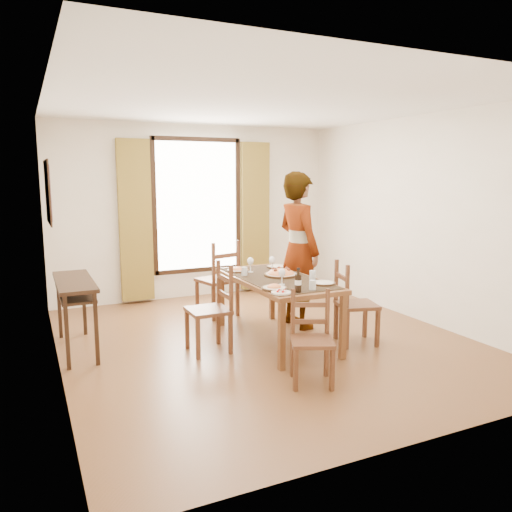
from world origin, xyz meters
name	(u,v)px	position (x,y,z in m)	size (l,w,h in m)	color
ground	(266,341)	(0.00, 0.00, 0.00)	(5.00, 5.00, 0.00)	brown
room_shell	(261,209)	(0.00, 0.13, 1.54)	(4.60, 5.10, 2.74)	white
console_table	(75,290)	(-2.03, 0.60, 0.68)	(0.38, 1.20, 0.80)	black
dining_table	(276,283)	(0.12, -0.03, 0.69)	(0.85, 1.77, 0.76)	brown
chair_west	(211,311)	(-0.69, -0.04, 0.46)	(0.44, 0.44, 0.98)	brown
chair_north	(219,281)	(-0.12, 1.23, 0.49)	(0.57, 0.57, 1.05)	brown
chair_south	(312,341)	(-0.13, -1.24, 0.40)	(0.51, 0.51, 0.87)	brown
chair_east	(354,306)	(0.89, -0.49, 0.44)	(0.52, 0.52, 0.96)	brown
man	(298,250)	(0.65, 0.39, 0.98)	(0.54, 0.76, 1.97)	#979A9F
plate_sw	(274,286)	(-0.17, -0.54, 0.78)	(0.27, 0.27, 0.05)	silver
plate_se	(323,281)	(0.42, -0.55, 0.78)	(0.27, 0.27, 0.05)	silver
plate_nw	(238,269)	(-0.13, 0.51, 0.78)	(0.27, 0.27, 0.05)	silver
plate_ne	(277,265)	(0.42, 0.54, 0.78)	(0.27, 0.27, 0.05)	silver
pasta_platter	(281,272)	(0.21, 0.03, 0.81)	(0.40, 0.40, 0.10)	#D8471B
caprese_plate	(281,291)	(-0.20, -0.75, 0.78)	(0.20, 0.20, 0.04)	silver
wine_glass_a	(282,277)	(-0.01, -0.41, 0.85)	(0.08, 0.08, 0.18)	white
wine_glass_b	(272,264)	(0.26, 0.35, 0.85)	(0.08, 0.08, 0.18)	white
wine_glass_c	(251,265)	(-0.02, 0.39, 0.85)	(0.08, 0.08, 0.18)	white
tumbler_a	(313,275)	(0.44, -0.30, 0.81)	(0.07, 0.07, 0.10)	silver
tumbler_b	(244,271)	(-0.17, 0.24, 0.81)	(0.07, 0.07, 0.10)	silver
tumbler_c	(313,285)	(0.17, -0.74, 0.81)	(0.07, 0.07, 0.10)	silver
wine_bottle	(298,280)	(-0.01, -0.77, 0.88)	(0.07, 0.07, 0.25)	black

